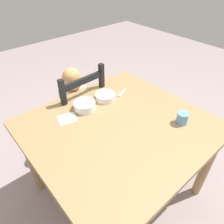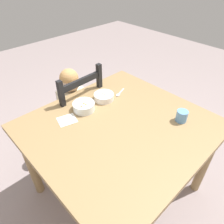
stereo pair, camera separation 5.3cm
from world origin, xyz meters
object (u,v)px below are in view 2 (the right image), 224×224
child_figure (74,104)px  bowl_of_peas (104,96)px  drinking_cup (182,116)px  dining_table (119,136)px  dining_chair (76,118)px  bowl_of_carrots (84,106)px  spoon (119,94)px

child_figure → bowl_of_peas: size_ratio=6.06×
bowl_of_peas → drinking_cup: bearing=-69.5°
dining_table → drinking_cup: drinking_cup is taller
child_figure → drinking_cup: bearing=-70.2°
dining_chair → bowl_of_carrots: dining_chair is taller
dining_chair → spoon: bearing=-54.2°
dining_chair → drinking_cup: dining_chair is taller
dining_table → dining_chair: dining_chair is taller
dining_table → child_figure: bearing=87.4°
child_figure → bowl_of_carrots: size_ratio=5.88×
dining_table → spoon: 0.39m
child_figure → dining_table: bearing=-92.6°
bowl_of_peas → bowl_of_carrots: bearing=-180.0°
bowl_of_peas → bowl_of_carrots: 0.20m
spoon → drinking_cup: size_ratio=1.66×
dining_chair → child_figure: bearing=-127.5°
drinking_cup → dining_chair: bearing=109.7°
spoon → child_figure: bearing=126.3°
child_figure → drinking_cup: size_ratio=11.62×
dining_table → drinking_cup: bearing=-38.0°
dining_table → bowl_of_carrots: size_ratio=7.27×
drinking_cup → spoon: bearing=97.6°
child_figure → bowl_of_peas: 0.35m
dining_table → spoon: (0.26, 0.27, 0.11)m
bowl_of_peas → spoon: size_ratio=1.15×
dining_table → bowl_of_peas: bowl_of_peas is taller
bowl_of_peas → drinking_cup: size_ratio=1.92×
dining_chair → drinking_cup: size_ratio=12.03×
bowl_of_carrots → drinking_cup: (0.41, -0.56, 0.01)m
bowl_of_peas → spoon: bearing=-12.3°
child_figure → bowl_of_peas: bearing=-71.4°
dining_table → spoon: bearing=45.5°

